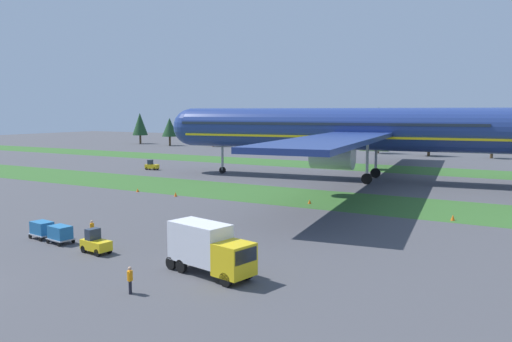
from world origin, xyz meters
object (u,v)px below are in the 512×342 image
(pushback_tractor, at_px, (152,166))
(taxiway_marker_0, at_px, (453,218))
(airliner, at_px, (358,129))
(cargo_dolly_lead, at_px, (60,233))
(taxiway_marker_2, at_px, (138,190))
(ground_crew_marshaller, at_px, (92,229))
(catering_truck, at_px, (209,248))
(cargo_dolly_second, at_px, (42,228))
(taxiway_marker_1, at_px, (310,202))
(ground_crew_loader, at_px, (130,279))
(taxiway_marker_3, at_px, (176,194))
(baggage_tug, at_px, (95,243))

(pushback_tractor, distance_m, taxiway_marker_0, 62.94)
(airliner, height_order, cargo_dolly_lead, airliner)
(airliner, distance_m, taxiway_marker_0, 33.45)
(taxiway_marker_0, bearing_deg, taxiway_marker_2, -177.98)
(ground_crew_marshaller, bearing_deg, pushback_tractor, -32.07)
(taxiway_marker_0, bearing_deg, catering_truck, -113.56)
(cargo_dolly_second, distance_m, taxiway_marker_1, 31.45)
(catering_truck, height_order, ground_crew_loader, catering_truck)
(pushback_tractor, height_order, taxiway_marker_0, pushback_tractor)
(airliner, bearing_deg, cargo_dolly_lead, 163.08)
(ground_crew_marshaller, height_order, taxiway_marker_3, ground_crew_marshaller)
(taxiway_marker_3, bearing_deg, catering_truck, -47.86)
(taxiway_marker_0, bearing_deg, taxiway_marker_3, -176.67)
(pushback_tractor, bearing_deg, cargo_dolly_second, 23.54)
(airliner, relative_size, taxiway_marker_3, 146.31)
(taxiway_marker_0, xyz_separation_m, taxiway_marker_2, (-42.32, -1.49, -0.08))
(ground_crew_loader, relative_size, taxiway_marker_3, 2.97)
(pushback_tractor, height_order, ground_crew_marshaller, pushback_tractor)
(taxiway_marker_0, bearing_deg, ground_crew_loader, -113.22)
(cargo_dolly_second, distance_m, taxiway_marker_3, 24.63)
(taxiway_marker_0, bearing_deg, ground_crew_marshaller, -137.81)
(cargo_dolly_second, xyz_separation_m, catering_truck, (19.06, -1.19, 1.03))
(ground_crew_marshaller, bearing_deg, catering_truck, -169.56)
(ground_crew_marshaller, relative_size, ground_crew_loader, 1.00)
(ground_crew_loader, xyz_separation_m, taxiway_marker_3, (-20.88, 31.05, -0.65))
(baggage_tug, height_order, taxiway_marker_0, baggage_tug)
(cargo_dolly_lead, relative_size, taxiway_marker_0, 3.72)
(airliner, bearing_deg, ground_crew_loader, 177.56)
(catering_truck, bearing_deg, ground_crew_marshaller, -89.78)
(airliner, relative_size, cargo_dolly_second, 35.98)
(airliner, bearing_deg, taxiway_marker_3, 143.35)
(cargo_dolly_lead, height_order, taxiway_marker_0, cargo_dolly_lead)
(taxiway_marker_0, bearing_deg, cargo_dolly_second, -139.71)
(cargo_dolly_lead, distance_m, taxiway_marker_3, 25.64)
(ground_crew_loader, bearing_deg, catering_truck, 121.45)
(baggage_tug, height_order, taxiway_marker_2, baggage_tug)
(cargo_dolly_second, relative_size, catering_truck, 0.33)
(baggage_tug, height_order, taxiway_marker_1, baggage_tug)
(taxiway_marker_3, bearing_deg, ground_crew_loader, -56.08)
(cargo_dolly_lead, bearing_deg, catering_truck, 95.01)
(catering_truck, relative_size, ground_crew_marshaller, 4.19)
(baggage_tug, bearing_deg, ground_crew_marshaller, -122.13)
(baggage_tug, relative_size, taxiway_marker_2, 5.68)
(airliner, distance_m, baggage_tug, 54.35)
(airliner, height_order, catering_truck, airliner)
(airliner, distance_m, taxiway_marker_1, 25.81)
(cargo_dolly_lead, relative_size, taxiway_marker_2, 4.92)
(taxiway_marker_0, bearing_deg, airliner, 126.05)
(cargo_dolly_lead, bearing_deg, ground_crew_marshaller, 158.67)
(cargo_dolly_lead, xyz_separation_m, cargo_dolly_second, (-2.87, 0.40, 0.00))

